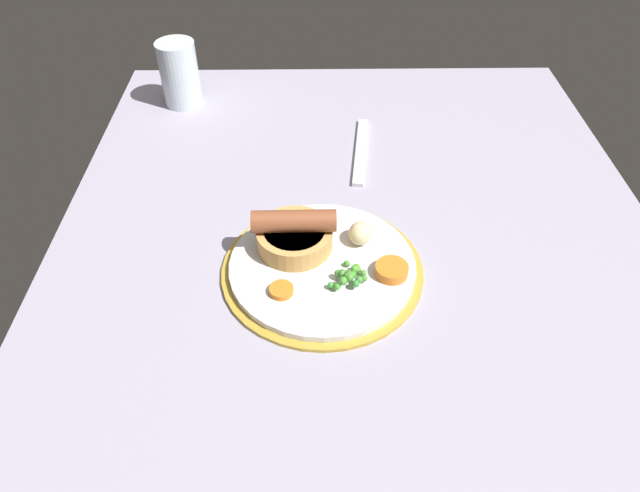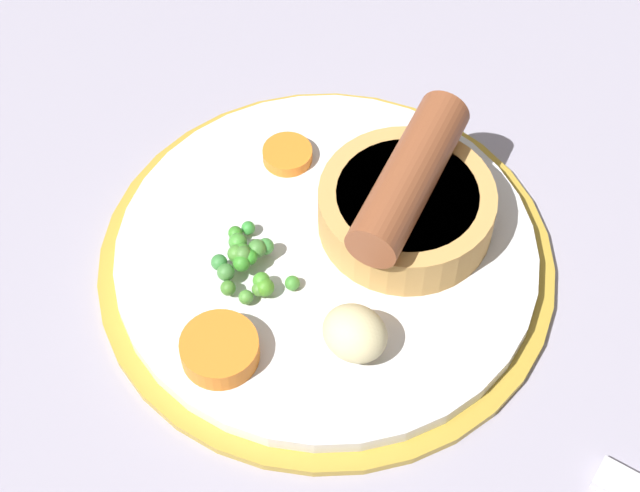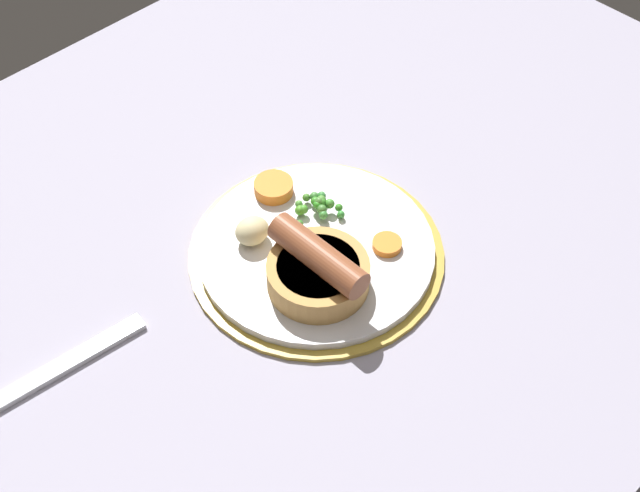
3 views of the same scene
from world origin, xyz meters
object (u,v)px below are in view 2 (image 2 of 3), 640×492
object	(u,v)px
sausage_pudding	(407,201)
carrot_slice_0	(287,154)
dinner_plate	(326,259)
pea_pile	(246,261)
potato_chunk_0	(353,338)
carrot_slice_1	(220,350)

from	to	relation	value
sausage_pudding	carrot_slice_0	size ratio (longest dim) A/B	3.63
dinner_plate	pea_pile	world-z (taller)	pea_pile
pea_pile	carrot_slice_0	size ratio (longest dim) A/B	1.74
dinner_plate	sausage_pudding	xyz separation A→B (cm)	(3.10, 3.41, 2.88)
dinner_plate	carrot_slice_0	distance (cm)	6.86
pea_pile	dinner_plate	bearing A→B (deg)	44.90
dinner_plate	potato_chunk_0	xyz separation A→B (cm)	(3.85, -5.10, 2.19)
pea_pile	potato_chunk_0	bearing A→B (deg)	-15.75
pea_pile	potato_chunk_0	distance (cm)	7.27
dinner_plate	carrot_slice_1	world-z (taller)	carrot_slice_1
sausage_pudding	pea_pile	distance (cm)	9.10
sausage_pudding	pea_pile	xyz separation A→B (cm)	(-6.24, -6.54, -1.01)
dinner_plate	pea_pile	size ratio (longest dim) A/B	5.03
carrot_slice_0	sausage_pudding	bearing A→B (deg)	-10.13
sausage_pudding	potato_chunk_0	world-z (taller)	sausage_pudding
carrot_slice_0	pea_pile	bearing A→B (deg)	-78.63
carrot_slice_0	carrot_slice_1	world-z (taller)	carrot_slice_1
pea_pile	carrot_slice_1	distance (cm)	5.20
carrot_slice_0	carrot_slice_1	distance (cm)	13.28
dinner_plate	carrot_slice_0	bearing A→B (deg)	134.58
dinner_plate	pea_pile	distance (cm)	4.81
sausage_pudding	carrot_slice_0	world-z (taller)	sausage_pudding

